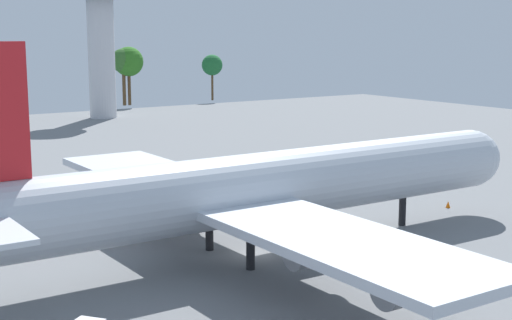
{
  "coord_description": "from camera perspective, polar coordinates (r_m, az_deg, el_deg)",
  "views": [
    {
      "loc": [
        -34.56,
        -51.44,
        18.87
      ],
      "look_at": [
        0.0,
        0.0,
        8.18
      ],
      "focal_mm": 52.66,
      "sensor_mm": 36.0,
      "label": 1
    }
  ],
  "objects": [
    {
      "name": "safety_cone_nose",
      "position": [
        83.8,
        14.38,
        -3.28
      ],
      "size": [
        0.52,
        0.52,
        0.74
      ],
      "primitive_type": "cone",
      "color": "orange",
      "rests_on": "ground_plane"
    },
    {
      "name": "control_tower",
      "position": [
        167.68,
        -11.72,
        9.51
      ],
      "size": [
        10.97,
        10.97,
        30.14
      ],
      "color": "silver",
      "rests_on": "ground_plane"
    },
    {
      "name": "ground_plane",
      "position": [
        64.78,
        0.0,
        -7.15
      ],
      "size": [
        238.0,
        238.0,
        0.0
      ],
      "primitive_type": "plane",
      "color": "slate"
    },
    {
      "name": "baggage_tug",
      "position": [
        94.88,
        -3.2,
        -0.94
      ],
      "size": [
        4.36,
        4.06,
        2.54
      ],
      "color": "#333338",
      "rests_on": "ground_plane"
    },
    {
      "name": "cargo_airplane",
      "position": [
        63.2,
        -0.22,
        -2.26
      ],
      "size": [
        59.5,
        53.61,
        18.18
      ],
      "color": "silver",
      "rests_on": "ground_plane"
    }
  ]
}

